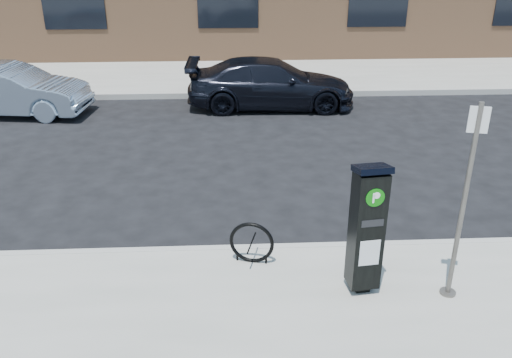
{
  "coord_description": "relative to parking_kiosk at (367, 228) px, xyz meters",
  "views": [
    {
      "loc": [
        -0.0,
        -6.56,
        4.22
      ],
      "look_at": [
        0.35,
        0.5,
        0.96
      ],
      "focal_mm": 38.0,
      "sensor_mm": 36.0,
      "label": 1
    }
  ],
  "objects": [
    {
      "name": "parking_kiosk",
      "position": [
        0.0,
        0.0,
        0.0
      ],
      "size": [
        0.43,
        0.39,
        1.7
      ],
      "rotation": [
        0.0,
        0.0,
        0.12
      ],
      "color": "black",
      "rests_on": "sidewalk_near"
    },
    {
      "name": "sidewalk_far",
      "position": [
        -1.58,
        15.07,
        -0.95
      ],
      "size": [
        60.0,
        12.0,
        0.15
      ],
      "primitive_type": "cube",
      "color": "gray",
      "rests_on": "ground"
    },
    {
      "name": "car_silver",
      "position": [
        -6.99,
        7.86,
        -0.4
      ],
      "size": [
        3.89,
        1.76,
        1.24
      ],
      "primitive_type": "imported",
      "rotation": [
        0.0,
        0.0,
        1.45
      ],
      "color": "#93A6BC",
      "rests_on": "ground"
    },
    {
      "name": "bike_rack",
      "position": [
        -1.33,
        0.67,
        -0.58
      ],
      "size": [
        0.6,
        0.2,
        0.6
      ],
      "rotation": [
        0.0,
        0.0,
        -0.25
      ],
      "color": "black",
      "rests_on": "sidewalk_near"
    },
    {
      "name": "sign_pole",
      "position": [
        1.05,
        -0.15,
        0.34
      ],
      "size": [
        0.21,
        0.2,
        2.44
      ],
      "rotation": [
        0.0,
        0.0,
        -0.25
      ],
      "color": "#5D5952",
      "rests_on": "sidewalk_near"
    },
    {
      "name": "curb_far",
      "position": [
        -1.58,
        9.09,
        -0.95
      ],
      "size": [
        60.0,
        0.12,
        0.16
      ],
      "primitive_type": "cube",
      "color": "#9E9B93",
      "rests_on": "ground"
    },
    {
      "name": "curb_near",
      "position": [
        -1.58,
        1.05,
        -0.95
      ],
      "size": [
        60.0,
        0.12,
        0.16
      ],
      "primitive_type": "cube",
      "color": "#9E9B93",
      "rests_on": "ground"
    },
    {
      "name": "ground",
      "position": [
        -1.58,
        1.07,
        -1.02
      ],
      "size": [
        120.0,
        120.0,
        0.0
      ],
      "primitive_type": "plane",
      "color": "black",
      "rests_on": "ground"
    },
    {
      "name": "car_dark",
      "position": [
        -0.52,
        8.21,
        -0.4
      ],
      "size": [
        4.33,
        1.86,
        1.24
      ],
      "primitive_type": "imported",
      "rotation": [
        0.0,
        0.0,
        1.54
      ],
      "color": "black",
      "rests_on": "ground"
    }
  ]
}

